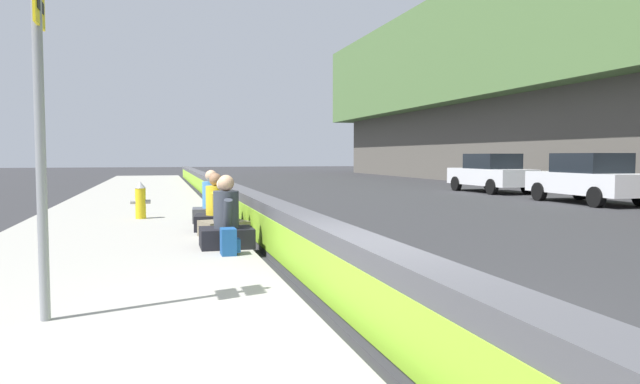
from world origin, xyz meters
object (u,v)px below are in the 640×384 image
object	(u,v)px
route_sign_post	(39,89)
fire_hydrant	(140,200)
seated_person_far	(211,206)
parked_car_fourth	(491,173)
seated_person_foreground	(226,225)
seated_person_middle	(224,218)
backpack	(229,242)
seated_person_rear	(216,212)
parked_car_third	(588,178)

from	to	relation	value
route_sign_post	fire_hydrant	world-z (taller)	route_sign_post
seated_person_far	parked_car_fourth	size ratio (longest dim) A/B	0.26
seated_person_foreground	seated_person_middle	bearing A→B (deg)	-4.02
backpack	seated_person_middle	bearing A→B (deg)	-3.80
seated_person_rear	parked_car_fourth	world-z (taller)	parked_car_fourth
fire_hydrant	parked_car_fourth	bearing A→B (deg)	-59.87
seated_person_rear	route_sign_post	bearing A→B (deg)	160.92
parked_car_third	fire_hydrant	bearing A→B (deg)	98.90
seated_person_middle	route_sign_post	bearing A→B (deg)	157.12
seated_person_far	parked_car_third	world-z (taller)	parked_car_third
seated_person_middle	parked_car_third	xyz separation A→B (m)	(5.87, -12.92, 0.38)
route_sign_post	seated_person_far	world-z (taller)	route_sign_post
route_sign_post	fire_hydrant	size ratio (longest dim) A/B	4.09
fire_hydrant	parked_car_third	world-z (taller)	parked_car_third
fire_hydrant	seated_person_far	size ratio (longest dim) A/B	0.76
seated_person_foreground	seated_person_far	world-z (taller)	seated_person_foreground
parked_car_fourth	seated_person_foreground	bearing A→B (deg)	135.48
seated_person_foreground	seated_person_rear	bearing A→B (deg)	-1.01
route_sign_post	backpack	world-z (taller)	route_sign_post
route_sign_post	parked_car_third	world-z (taller)	route_sign_post
route_sign_post	parked_car_fourth	xyz separation A→B (m)	(17.13, -15.16, -1.35)
fire_hydrant	seated_person_far	bearing A→B (deg)	-126.15
seated_person_foreground	parked_car_fourth	xyz separation A→B (m)	(13.33, -13.11, 0.36)
route_sign_post	backpack	size ratio (longest dim) A/B	9.00
backpack	parked_car_third	bearing A→B (deg)	-58.88
parked_car_third	backpack	bearing A→B (deg)	121.12
seated_person_rear	parked_car_third	xyz separation A→B (m)	(4.90, -12.97, 0.37)
seated_person_rear	seated_person_far	xyz separation A→B (m)	(1.50, -0.04, 0.01)
route_sign_post	seated_person_rear	xyz separation A→B (m)	(6.03, -2.09, -1.71)
fire_hydrant	seated_person_rear	distance (m)	3.04
backpack	parked_car_fourth	distance (m)	19.28
seated_person_far	backpack	xyz separation A→B (m)	(-4.48, 0.13, -0.17)
fire_hydrant	backpack	xyz separation A→B (m)	(-5.61, -1.43, -0.25)
fire_hydrant	parked_car_third	xyz separation A→B (m)	(2.27, -14.48, 0.27)
seated_person_foreground	seated_person_far	distance (m)	3.74
seated_person_middle	parked_car_third	distance (m)	14.20
seated_person_middle	seated_person_rear	world-z (taller)	seated_person_rear
seated_person_middle	seated_person_far	bearing A→B (deg)	0.14
seated_person_rear	parked_car_fourth	size ratio (longest dim) A/B	0.25
seated_person_far	parked_car_fourth	bearing A→B (deg)	-53.62
route_sign_post	parked_car_third	distance (m)	18.66
parked_car_fourth	seated_person_rear	bearing A→B (deg)	130.33
seated_person_far	seated_person_rear	bearing A→B (deg)	178.35
fire_hydrant	seated_person_far	world-z (taller)	seated_person_far
fire_hydrant	seated_person_middle	size ratio (longest dim) A/B	0.81
seated_person_foreground	seated_person_far	xyz separation A→B (m)	(3.74, -0.08, -0.00)
backpack	seated_person_rear	bearing A→B (deg)	-1.62
seated_person_rear	seated_person_far	bearing A→B (deg)	-1.65
route_sign_post	backpack	distance (m)	4.11
fire_hydrant	route_sign_post	bearing A→B (deg)	176.20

